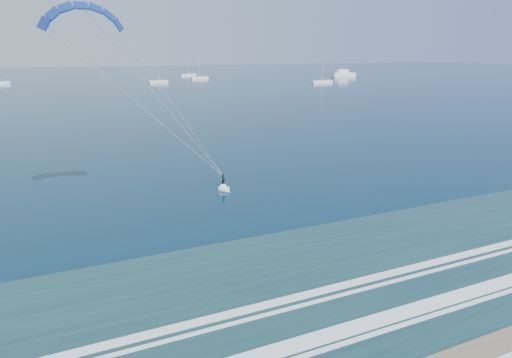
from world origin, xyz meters
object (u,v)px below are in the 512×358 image
at_px(sailboat_5, 322,82).
at_px(sailboat_2, 158,81).
at_px(sailboat_3, 188,75).
at_px(sailboat_4, 200,78).
at_px(motor_yacht, 343,74).
at_px(kitesurfer_rig, 164,106).

bearing_deg(sailboat_5, sailboat_2, 154.68).
bearing_deg(sailboat_3, sailboat_5, -65.34).
distance_m(sailboat_4, sailboat_5, 66.63).
height_order(sailboat_4, sailboat_5, sailboat_5).
distance_m(motor_yacht, sailboat_3, 89.40).
distance_m(motor_yacht, sailboat_4, 82.64).
height_order(kitesurfer_rig, sailboat_4, kitesurfer_rig).
height_order(sailboat_2, sailboat_4, sailboat_4).
xyz_separation_m(motor_yacht, sailboat_4, (-81.77, 11.93, -0.91)).
relative_size(motor_yacht, sailboat_2, 1.25).
relative_size(sailboat_2, sailboat_5, 0.84).
bearing_deg(sailboat_5, motor_yacht, 44.92).
relative_size(motor_yacht, sailboat_3, 1.20).
relative_size(kitesurfer_rig, sailboat_2, 1.62).
bearing_deg(sailboat_4, sailboat_2, -142.56).
bearing_deg(sailboat_2, sailboat_4, 37.44).
relative_size(sailboat_3, sailboat_4, 0.99).
relative_size(kitesurfer_rig, sailboat_4, 1.54).
height_order(motor_yacht, sailboat_3, sailboat_3).
relative_size(sailboat_3, sailboat_5, 0.88).
xyz_separation_m(kitesurfer_rig, motor_yacht, (147.75, 179.59, -7.94)).
distance_m(kitesurfer_rig, sailboat_5, 176.02).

